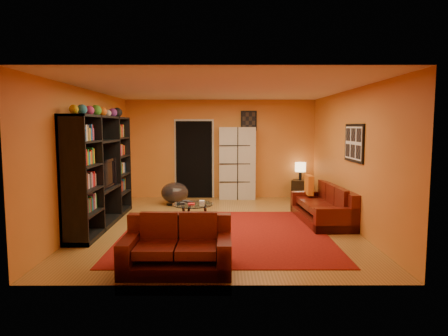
{
  "coord_description": "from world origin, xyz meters",
  "views": [
    {
      "loc": [
        0.07,
        -7.62,
        1.91
      ],
      "look_at": [
        0.09,
        0.1,
        1.1
      ],
      "focal_mm": 32.0,
      "sensor_mm": 36.0,
      "label": 1
    }
  ],
  "objects_px": {
    "loveseat": "(178,248)",
    "table_lamp": "(300,168)",
    "entertainment_unit": "(101,171)",
    "coffee_table": "(193,206)",
    "storage_cabinet": "(237,163)",
    "bowl_chair": "(175,193)",
    "side_table": "(300,189)",
    "tv": "(103,174)",
    "sofa": "(326,207)"
  },
  "relations": [
    {
      "from": "loveseat",
      "to": "table_lamp",
      "type": "height_order",
      "value": "table_lamp"
    },
    {
      "from": "entertainment_unit",
      "to": "coffee_table",
      "type": "height_order",
      "value": "entertainment_unit"
    },
    {
      "from": "storage_cabinet",
      "to": "bowl_chair",
      "type": "distance_m",
      "value": 1.88
    },
    {
      "from": "storage_cabinet",
      "to": "bowl_chair",
      "type": "bearing_deg",
      "value": -149.87
    },
    {
      "from": "coffee_table",
      "to": "side_table",
      "type": "xyz_separation_m",
      "value": [
        2.61,
        2.75,
        -0.11
      ]
    },
    {
      "from": "tv",
      "to": "storage_cabinet",
      "type": "relative_size",
      "value": 0.51
    },
    {
      "from": "loveseat",
      "to": "side_table",
      "type": "bearing_deg",
      "value": -26.71
    },
    {
      "from": "coffee_table",
      "to": "side_table",
      "type": "bearing_deg",
      "value": 46.4
    },
    {
      "from": "entertainment_unit",
      "to": "tv",
      "type": "distance_m",
      "value": 0.08
    },
    {
      "from": "loveseat",
      "to": "sofa",
      "type": "bearing_deg",
      "value": -44.77
    },
    {
      "from": "tv",
      "to": "side_table",
      "type": "bearing_deg",
      "value": -57.17
    },
    {
      "from": "coffee_table",
      "to": "table_lamp",
      "type": "bearing_deg",
      "value": 46.4
    },
    {
      "from": "sofa",
      "to": "tv",
      "type": "bearing_deg",
      "value": -179.6
    },
    {
      "from": "tv",
      "to": "coffee_table",
      "type": "bearing_deg",
      "value": -88.59
    },
    {
      "from": "tv",
      "to": "sofa",
      "type": "relative_size",
      "value": 0.48
    },
    {
      "from": "entertainment_unit",
      "to": "sofa",
      "type": "distance_m",
      "value": 4.48
    },
    {
      "from": "tv",
      "to": "bowl_chair",
      "type": "height_order",
      "value": "tv"
    },
    {
      "from": "entertainment_unit",
      "to": "storage_cabinet",
      "type": "relative_size",
      "value": 1.59
    },
    {
      "from": "loveseat",
      "to": "storage_cabinet",
      "type": "distance_m",
      "value": 5.35
    },
    {
      "from": "loveseat",
      "to": "table_lamp",
      "type": "relative_size",
      "value": 3.11
    },
    {
      "from": "tv",
      "to": "table_lamp",
      "type": "relative_size",
      "value": 2.08
    },
    {
      "from": "entertainment_unit",
      "to": "tv",
      "type": "bearing_deg",
      "value": -37.2
    },
    {
      "from": "tv",
      "to": "loveseat",
      "type": "xyz_separation_m",
      "value": [
        1.69,
        -2.38,
        -0.71
      ]
    },
    {
      "from": "sofa",
      "to": "storage_cabinet",
      "type": "bearing_deg",
      "value": 120.09
    },
    {
      "from": "sofa",
      "to": "table_lamp",
      "type": "bearing_deg",
      "value": 87.49
    },
    {
      "from": "loveseat",
      "to": "coffee_table",
      "type": "relative_size",
      "value": 1.81
    },
    {
      "from": "loveseat",
      "to": "side_table",
      "type": "distance_m",
      "value": 5.8
    },
    {
      "from": "storage_cabinet",
      "to": "table_lamp",
      "type": "height_order",
      "value": "storage_cabinet"
    },
    {
      "from": "entertainment_unit",
      "to": "bowl_chair",
      "type": "distance_m",
      "value": 2.41
    },
    {
      "from": "storage_cabinet",
      "to": "coffee_table",
      "type": "bearing_deg",
      "value": -107.27
    },
    {
      "from": "sofa",
      "to": "loveseat",
      "type": "distance_m",
      "value": 3.77
    },
    {
      "from": "entertainment_unit",
      "to": "side_table",
      "type": "relative_size",
      "value": 6.0
    },
    {
      "from": "table_lamp",
      "to": "sofa",
      "type": "bearing_deg",
      "value": -89.18
    },
    {
      "from": "loveseat",
      "to": "bowl_chair",
      "type": "xyz_separation_m",
      "value": [
        -0.57,
        4.38,
        0.01
      ]
    },
    {
      "from": "entertainment_unit",
      "to": "bowl_chair",
      "type": "bearing_deg",
      "value": 59.2
    },
    {
      "from": "loveseat",
      "to": "table_lamp",
      "type": "distance_m",
      "value": 5.83
    },
    {
      "from": "sofa",
      "to": "coffee_table",
      "type": "height_order",
      "value": "sofa"
    },
    {
      "from": "loveseat",
      "to": "table_lamp",
      "type": "xyz_separation_m",
      "value": [
        2.63,
        5.17,
        0.54
      ]
    },
    {
      "from": "coffee_table",
      "to": "table_lamp",
      "type": "distance_m",
      "value": 3.82
    },
    {
      "from": "entertainment_unit",
      "to": "table_lamp",
      "type": "relative_size",
      "value": 6.5
    },
    {
      "from": "entertainment_unit",
      "to": "side_table",
      "type": "xyz_separation_m",
      "value": [
        4.37,
        2.75,
        -0.8
      ]
    },
    {
      "from": "coffee_table",
      "to": "side_table",
      "type": "distance_m",
      "value": 3.79
    },
    {
      "from": "bowl_chair",
      "to": "side_table",
      "type": "xyz_separation_m",
      "value": [
        3.2,
        0.79,
        -0.04
      ]
    },
    {
      "from": "sofa",
      "to": "table_lamp",
      "type": "distance_m",
      "value": 2.56
    },
    {
      "from": "coffee_table",
      "to": "side_table",
      "type": "height_order",
      "value": "side_table"
    },
    {
      "from": "side_table",
      "to": "bowl_chair",
      "type": "bearing_deg",
      "value": -166.18
    },
    {
      "from": "tv",
      "to": "bowl_chair",
      "type": "relative_size",
      "value": 1.44
    },
    {
      "from": "tv",
      "to": "storage_cabinet",
      "type": "xyz_separation_m",
      "value": [
        2.67,
        2.84,
        -0.06
      ]
    },
    {
      "from": "entertainment_unit",
      "to": "coffee_table",
      "type": "xyz_separation_m",
      "value": [
        1.76,
        0.0,
        -0.69
      ]
    },
    {
      "from": "loveseat",
      "to": "side_table",
      "type": "relative_size",
      "value": 2.87
    }
  ]
}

